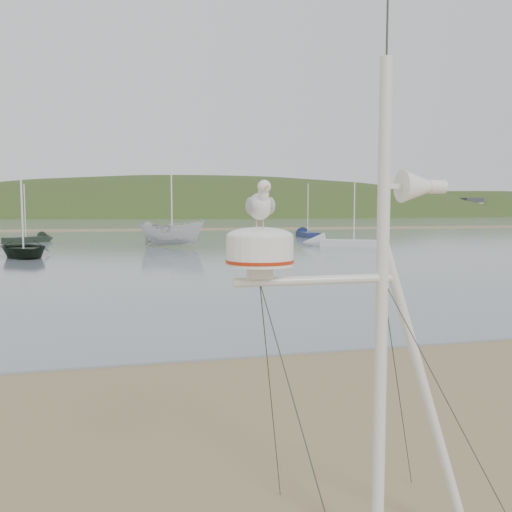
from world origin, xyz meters
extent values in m
plane|color=olive|center=(0.00, 0.00, 0.00)|extent=(560.00, 560.00, 0.00)
cube|color=slate|center=(0.00, 132.00, 0.02)|extent=(560.00, 256.00, 0.04)
cube|color=olive|center=(0.00, 70.00, 0.07)|extent=(560.00, 7.00, 0.07)
ellipsoid|color=#2A3B18|center=(40.00, 235.00, -22.00)|extent=(400.00, 180.00, 80.00)
ellipsoid|color=#2A3B18|center=(180.00, 235.00, -15.40)|extent=(300.00, 135.00, 56.00)
cube|color=white|center=(-36.00, 196.00, 4.00)|extent=(8.40, 6.30, 8.00)
cube|color=white|center=(-10.00, 196.00, 4.00)|extent=(8.40, 6.30, 8.00)
cube|color=white|center=(16.00, 196.00, 4.00)|extent=(8.40, 6.30, 8.00)
cube|color=white|center=(42.00, 196.00, 4.00)|extent=(8.40, 6.30, 8.00)
cube|color=white|center=(68.00, 196.00, 4.00)|extent=(8.40, 6.30, 8.00)
cube|color=white|center=(94.00, 196.00, 4.00)|extent=(8.40, 6.30, 8.00)
cube|color=white|center=(120.00, 196.00, 4.00)|extent=(8.40, 6.30, 8.00)
cube|color=white|center=(146.00, 196.00, 4.00)|extent=(8.40, 6.30, 8.00)
cylinder|color=white|center=(2.70, -1.78, 1.91)|extent=(0.10, 0.10, 3.82)
cylinder|color=white|center=(3.10, -1.78, 1.24)|extent=(0.88, 0.08, 2.51)
cylinder|color=white|center=(2.17, -1.78, 2.20)|extent=(1.24, 0.07, 0.07)
cylinder|color=#2D382D|center=(2.70, -1.78, 4.20)|extent=(0.02, 0.02, 0.86)
cube|color=white|center=(1.74, -1.78, 2.27)|extent=(0.15, 0.15, 0.09)
cylinder|color=white|center=(1.74, -1.78, 2.42)|extent=(0.48, 0.48, 0.21)
cylinder|color=#BA280D|center=(1.74, -1.78, 2.34)|extent=(0.49, 0.49, 0.02)
ellipsoid|color=white|center=(1.74, -1.78, 2.52)|extent=(0.48, 0.48, 0.13)
cone|color=white|center=(2.97, -1.78, 2.88)|extent=(0.25, 0.25, 0.25)
cylinder|color=white|center=(3.14, -1.78, 2.88)|extent=(0.13, 0.11, 0.11)
cube|color=white|center=(2.79, -1.78, 2.88)|extent=(0.19, 0.04, 0.04)
cylinder|color=tan|center=(1.72, -1.78, 2.62)|extent=(0.01, 0.01, 0.07)
cylinder|color=tan|center=(1.77, -1.78, 2.62)|extent=(0.01, 0.01, 0.07)
ellipsoid|color=white|center=(1.74, -1.78, 2.73)|extent=(0.16, 0.26, 0.19)
ellipsoid|color=#ABAEB3|center=(1.67, -1.79, 2.74)|extent=(0.05, 0.21, 0.12)
ellipsoid|color=#ABAEB3|center=(1.82, -1.79, 2.74)|extent=(0.05, 0.21, 0.12)
cone|color=white|center=(1.74, -1.64, 2.71)|extent=(0.09, 0.08, 0.09)
ellipsoid|color=white|center=(1.74, -1.87, 2.81)|extent=(0.08, 0.08, 0.11)
sphere|color=white|center=(1.74, -1.90, 2.86)|extent=(0.09, 0.09, 0.09)
cone|color=gold|center=(1.74, -1.94, 2.86)|extent=(0.02, 0.05, 0.02)
imported|color=black|center=(-4.51, 27.44, 2.45)|extent=(3.59, 2.03, 4.82)
imported|color=silver|center=(4.51, 34.27, 2.61)|extent=(2.72, 2.71, 5.15)
cube|color=#141D48|center=(19.01, 45.56, 0.29)|extent=(1.73, 4.48, 0.50)
cone|color=#141D48|center=(19.22, 48.36, 0.29)|extent=(1.52, 1.64, 1.40)
cylinder|color=white|center=(19.01, 45.56, 2.95)|extent=(0.08, 0.08, 4.83)
cube|color=black|center=(-6.71, 42.43, 0.29)|extent=(3.31, 3.92, 0.50)
cone|color=black|center=(-5.24, 44.47, 0.29)|extent=(1.82, 1.85, 1.26)
cylinder|color=white|center=(-6.71, 42.43, 2.70)|extent=(0.08, 0.08, 4.32)
cube|color=silver|center=(17.46, 31.19, 0.29)|extent=(4.85, 3.82, 0.50)
cone|color=silver|center=(14.88, 32.81, 0.29)|extent=(2.22, 2.18, 1.53)
cylinder|color=white|center=(17.46, 31.19, 3.16)|extent=(0.08, 0.08, 5.24)
camera|label=1|loc=(0.78, -5.47, 2.70)|focal=38.00mm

